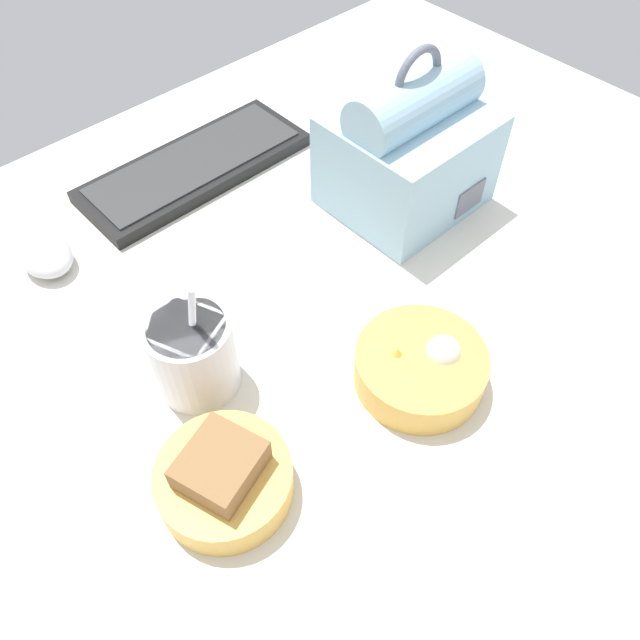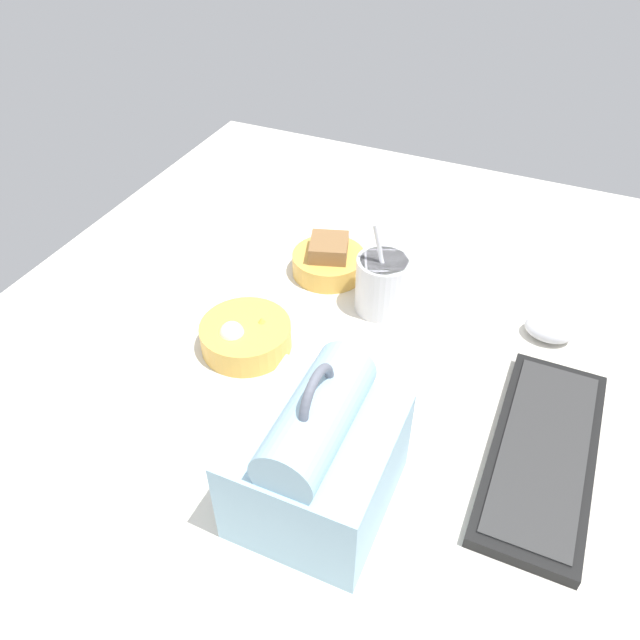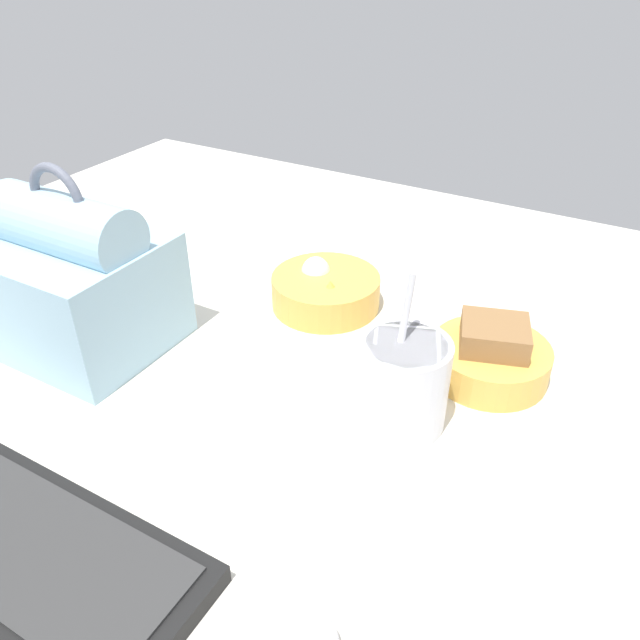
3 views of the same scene
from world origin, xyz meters
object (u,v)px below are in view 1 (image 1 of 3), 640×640
soup_cup (193,353)px  lunch_bag (408,150)px  bento_bowl_sandwich (224,478)px  bento_bowl_snacks (420,366)px  computer_mouse (46,257)px  keyboard (195,166)px

soup_cup → lunch_bag: bearing=7.9°
lunch_bag → bento_bowl_sandwich: 46.67cm
bento_bowl_snacks → computer_mouse: bento_bowl_snacks is taller
bento_bowl_sandwich → computer_mouse: 38.26cm
soup_cup → bento_bowl_snacks: size_ratio=1.15×
bento_bowl_sandwich → keyboard: bearing=57.8°
bento_bowl_snacks → lunch_bag: bearing=45.8°
bento_bowl_snacks → computer_mouse: size_ratio=1.84×
computer_mouse → bento_bowl_sandwich: bearing=-92.5°
lunch_bag → computer_mouse: (-41.41, 21.22, -6.45)cm
lunch_bag → bento_bowl_sandwich: lunch_bag is taller
soup_cup → computer_mouse: soup_cup is taller
soup_cup → computer_mouse: bearing=98.0°
lunch_bag → bento_bowl_snacks: 29.76cm
lunch_bag → computer_mouse: size_ratio=2.89×
keyboard → soup_cup: (-20.41, -29.25, 3.99)cm
lunch_bag → bento_bowl_sandwich: (-43.10, -17.00, -5.61)cm
keyboard → bento_bowl_sandwich: (-25.83, -41.00, 1.49)cm
keyboard → lunch_bag: size_ratio=1.50×
keyboard → lunch_bag: (17.27, -24.00, 7.10)cm
computer_mouse → bento_bowl_snacks: bearing=-63.4°
bento_bowl_sandwich → computer_mouse: size_ratio=1.69×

